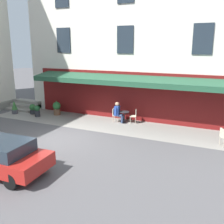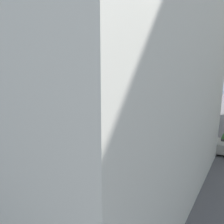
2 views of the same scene
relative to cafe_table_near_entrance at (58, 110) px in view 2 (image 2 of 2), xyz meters
name	(u,v)px [view 2 (image 2 of 2)]	position (x,y,z in m)	size (l,w,h in m)	color
ground_plane	(147,121)	(8.49, 2.75, -0.49)	(70.00, 70.00, 0.00)	#565456
sidewalk_cafe_terrace	(93,123)	(5.24, -0.65, -0.49)	(20.50, 3.20, 0.01)	gray
cafe_building_facade	(5,5)	(4.49, -6.74, 7.00)	(20.00, 10.70, 15.00)	silver
cafe_table_near_entrance	(58,110)	(0.00, 0.00, 0.00)	(0.60, 0.60, 0.75)	black
cafe_chair_cream_corner_right	(64,110)	(0.54, 0.34, 0.06)	(0.55, 0.55, 0.91)	beige
cafe_chair_cream_back_row	(53,109)	(-0.62, -0.12, 0.06)	(0.47, 0.47, 0.91)	beige
cafe_table_mid_terrace	(100,121)	(6.46, -1.34, 0.00)	(0.60, 0.60, 0.75)	black
cafe_chair_cream_kerbside	(107,121)	(7.09, -1.26, 0.06)	(0.45, 0.45, 0.91)	beige
cafe_chair_cream_by_window	(92,119)	(5.86, -1.53, 0.06)	(0.50, 0.50, 0.91)	beige
seated_patron_in_olive	(54,108)	(-0.41, -0.08, 0.21)	(0.61, 0.67, 1.32)	navy
seated_companion_in_blue	(104,118)	(6.87, -1.28, 0.22)	(0.61, 0.70, 1.35)	navy
potted_plant_entrance_left	(171,135)	(12.08, -1.80, -0.05)	(0.39, 0.39, 0.91)	brown
potted_plant_by_steps	(188,131)	(12.61, -0.26, -0.07)	(0.41, 0.41, 0.80)	#2D2D33
potted_plant_mid_terrace	(199,136)	(13.38, -0.68, -0.11)	(0.46, 0.46, 0.73)	#2D2D33
potted_plant_entrance_right	(167,131)	(11.62, -1.19, 0.02)	(0.56, 0.56, 0.95)	brown
parked_car_red	(165,107)	(8.51, 6.90, 0.22)	(4.38, 2.00, 1.33)	#A81E19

